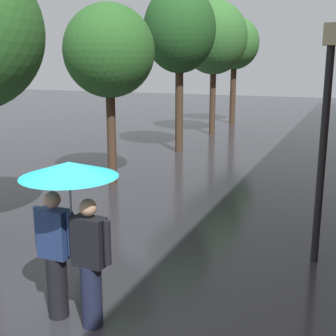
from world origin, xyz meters
The scene contains 7 objects.
ground_plane centered at (0.00, 0.00, 0.00)m, with size 80.00×80.00×0.00m, color #2D2D33.
street_tree_1 centered at (-2.89, 6.24, 3.47)m, with size 2.33×2.33×4.67m.
street_tree_2 centered at (-2.84, 11.06, 4.27)m, with size 2.51×2.51×5.80m.
street_tree_3 centered at (-2.94, 15.45, 4.23)m, with size 2.90×2.90×5.82m.
street_tree_4 centered at (-3.04, 19.41, 4.12)m, with size 2.53×2.53×5.48m.
couple_under_umbrella centered at (-0.05, 0.24, 1.41)m, with size 1.18×1.18×2.07m.
street_lamp_post centered at (2.60, 3.25, 2.24)m, with size 0.24×0.24×3.78m.
Camera 1 is at (3.02, -4.07, 3.22)m, focal length 48.14 mm.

